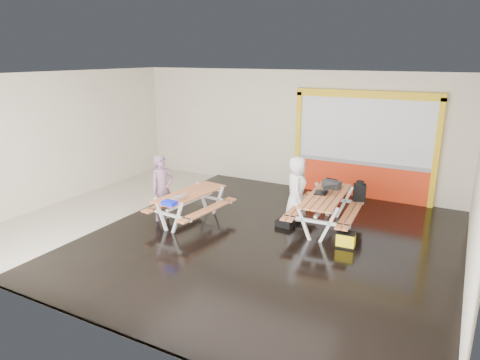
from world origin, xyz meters
The scene contains 14 objects.
room centered at (0.00, 0.00, 1.75)m, with size 10.02×8.02×3.52m.
deck centered at (1.25, 0.00, 0.03)m, with size 7.50×7.98×0.05m, color black.
kiosk centered at (2.20, 3.93, 1.44)m, with size 3.88×0.16×3.00m.
picnic_table_left centered at (-0.89, 0.07, 0.60)m, with size 1.53×2.08×0.78m.
picnic_table_right centered at (2.05, 1.22, 0.65)m, with size 1.57×2.21×0.85m.
person_left centered at (-1.56, -0.13, 0.82)m, with size 0.61×0.40×1.67m, color #7B586B.
person_right centered at (1.32, 1.26, 0.89)m, with size 0.75×0.49×1.53m, color white.
laptop_left centered at (-0.86, -0.41, 0.82)m, with size 0.40×0.38×0.14m.
laptop_right centered at (1.97, 1.30, 0.91)m, with size 0.48×0.44×0.18m.
blue_pouch centered at (-0.79, -0.86, 0.82)m, with size 0.30×0.21×0.09m, color #0A1BEA.
toolbox centered at (2.01, 1.77, 0.94)m, with size 0.46×0.31×0.24m.
backpack centered at (2.61, 2.08, 0.78)m, with size 0.33×0.26×0.49m.
dark_case centered at (1.21, 0.88, 0.12)m, with size 0.39×0.29×0.15m, color black.
fluke_bag centered at (2.76, 0.41, 0.21)m, with size 0.41×0.28×0.34m.
Camera 1 is at (4.72, -7.88, 3.90)m, focal length 32.20 mm.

